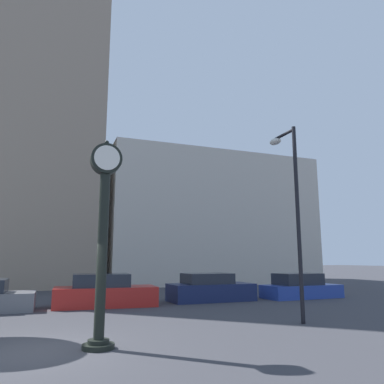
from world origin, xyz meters
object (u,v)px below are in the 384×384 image
street_clock (103,229)px  car_blue (300,288)px  street_lamp_right (291,192)px  car_navy (210,289)px  car_red (104,293)px

street_clock → car_blue: 14.67m
street_clock → street_lamp_right: size_ratio=0.76×
street_lamp_right → car_navy: bearing=91.5°
street_clock → street_lamp_right: street_lamp_right is taller
car_navy → street_clock: bearing=-129.2°
car_navy → car_blue: car_navy is taller
car_red → car_navy: size_ratio=1.06×
car_blue → car_navy: bearing=173.4°
street_clock → car_blue: bearing=34.6°
car_red → car_blue: car_red is taller
street_clock → car_blue: (11.93, 8.22, -2.32)m
car_navy → car_blue: 5.30m
car_blue → car_red: bearing=177.5°
car_navy → car_red: bearing=-177.6°
street_lamp_right → street_clock: bearing=-166.9°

